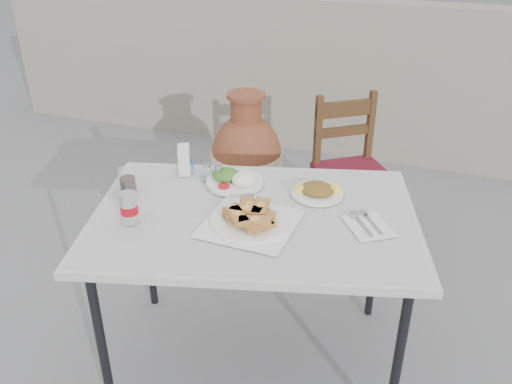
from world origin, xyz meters
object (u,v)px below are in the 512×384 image
(salad_rice_plate, at_px, (234,179))
(salad_chopped_plate, at_px, (317,191))
(cafe_table, at_px, (254,225))
(chair, at_px, (351,170))
(soda_can, at_px, (129,208))
(cola_glass, at_px, (128,181))
(napkin_holder, at_px, (184,160))
(terracotta_urn, at_px, (247,158))
(pide_plate, at_px, (250,217))
(condiment_caddy, at_px, (215,174))

(salad_rice_plate, xyz_separation_m, salad_chopped_plate, (0.36, 0.03, -0.00))
(cafe_table, relative_size, salad_rice_plate, 5.84)
(cafe_table, distance_m, salad_rice_plate, 0.28)
(salad_rice_plate, xyz_separation_m, chair, (0.35, 0.95, -0.34))
(soda_can, xyz_separation_m, chair, (0.61, 1.37, -0.38))
(salad_rice_plate, height_order, soda_can, soda_can)
(salad_rice_plate, bearing_deg, chair, 69.60)
(salad_rice_plate, distance_m, soda_can, 0.50)
(salad_rice_plate, distance_m, chair, 1.06)
(chair, bearing_deg, cola_glass, -158.30)
(napkin_holder, distance_m, terracotta_urn, 1.13)
(napkin_holder, xyz_separation_m, chair, (0.60, 0.92, -0.37))
(pide_plate, bearing_deg, soda_can, -162.22)
(salad_rice_plate, distance_m, salad_chopped_plate, 0.36)
(cafe_table, relative_size, napkin_holder, 11.97)
(cola_glass, height_order, condiment_caddy, cola_glass)
(pide_plate, xyz_separation_m, napkin_holder, (-0.43, 0.31, 0.03))
(salad_chopped_plate, relative_size, chair, 0.25)
(condiment_caddy, relative_size, chair, 0.13)
(cafe_table, height_order, salad_chopped_plate, salad_chopped_plate)
(soda_can, distance_m, chair, 1.54)
(pide_plate, xyz_separation_m, chair, (0.17, 1.23, -0.35))
(cafe_table, bearing_deg, soda_can, -152.91)
(cola_glass, bearing_deg, salad_chopped_plate, 17.41)
(terracotta_urn, bearing_deg, soda_can, -86.68)
(cafe_table, bearing_deg, napkin_holder, 150.37)
(cafe_table, relative_size, terracotta_urn, 1.79)
(napkin_holder, relative_size, condiment_caddy, 1.07)
(salad_rice_plate, bearing_deg, napkin_holder, 172.92)
(cafe_table, distance_m, cola_glass, 0.57)
(napkin_holder, bearing_deg, cafe_table, -55.38)
(salad_chopped_plate, height_order, cola_glass, cola_glass)
(cafe_table, distance_m, terracotta_urn, 1.41)
(cafe_table, bearing_deg, condiment_caddy, 139.80)
(pide_plate, relative_size, salad_rice_plate, 1.41)
(cafe_table, relative_size, soda_can, 11.83)
(salad_chopped_plate, distance_m, terracotta_urn, 1.32)
(cola_glass, bearing_deg, chair, 57.20)
(soda_can, bearing_deg, chair, 66.04)
(cafe_table, distance_m, chair, 1.20)
(soda_can, height_order, terracotta_urn, soda_can)
(cola_glass, relative_size, terracotta_urn, 0.13)
(salad_chopped_plate, distance_m, condiment_caddy, 0.45)
(condiment_caddy, bearing_deg, soda_can, -110.51)
(terracotta_urn, bearing_deg, napkin_holder, -84.90)
(cafe_table, xyz_separation_m, soda_can, (-0.42, -0.22, 0.12))
(condiment_caddy, relative_size, terracotta_urn, 0.14)
(pide_plate, height_order, chair, chair)
(pide_plate, bearing_deg, salad_rice_plate, 122.09)
(napkin_holder, relative_size, terracotta_urn, 0.15)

